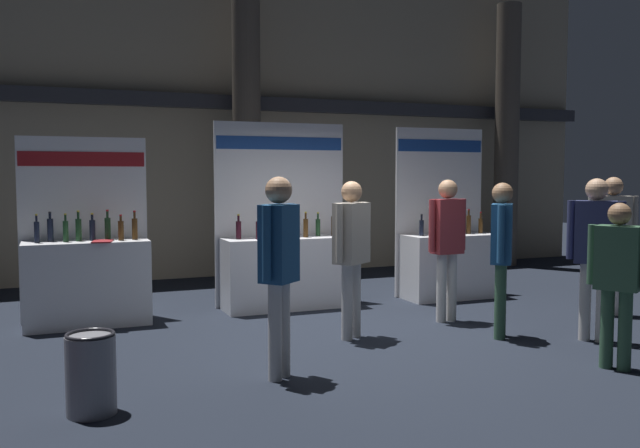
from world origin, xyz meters
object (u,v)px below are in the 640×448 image
Objects in this scene: visitor_8 at (618,271)px; visitor_1 at (501,246)px; visitor_5 at (447,237)px; exhibitor_booth_1 at (288,263)px; visitor_2 at (595,243)px; visitor_4 at (612,232)px; trash_bin at (91,373)px; visitor_7 at (279,259)px; exhibitor_booth_2 at (449,257)px; exhibitor_booth_0 at (87,275)px; visitor_3 at (351,244)px.

visitor_1 is at bearing -21.49° from visitor_8.
visitor_5 reaches higher than visitor_1.
visitor_2 is (2.50, -3.07, 0.47)m from exhibitor_booth_1.
visitor_4 is at bearing -28.75° from exhibitor_booth_1.
visitor_5 is (1.54, -1.61, 0.44)m from exhibitor_booth_1.
trash_bin is at bearing 46.37° from visitor_4.
visitor_7 is at bearing -110.62° from exhibitor_booth_1.
exhibitor_booth_2 is 1.43× the size of visitor_5.
visitor_1 is at bearing -57.24° from exhibitor_booth_1.
visitor_7 is (1.63, 0.32, 0.77)m from trash_bin.
exhibitor_booth_2 is at bearing 135.90° from visitor_2.
visitor_8 is at bearing -40.70° from exhibitor_booth_0.
visitor_8 is (0.34, -2.38, -0.12)m from visitor_5.
trash_bin is at bearing -7.76° from visitor_3.
visitor_8 is at bearing -84.88° from visitor_5.
visitor_4 reaches higher than visitor_3.
visitor_3 is (0.07, -1.95, 0.45)m from exhibitor_booth_1.
exhibitor_booth_0 is at bearing 18.31° from visitor_8.
visitor_7 is at bearing 42.16° from visitor_8.
trash_bin is 5.35m from visitor_2.
visitor_8 is at bearing -99.00° from exhibitor_booth_2.
exhibitor_booth_1 is 1.42× the size of visitor_4.
exhibitor_booth_0 is 3.63× the size of trash_bin.
visitor_4 is (3.76, -2.06, 0.47)m from exhibitor_booth_1.
visitor_2 is 1.02× the size of visitor_3.
exhibitor_booth_2 is 6.17m from trash_bin.
trash_bin is 0.36× the size of visitor_5.
visitor_2 is at bearing -30.03° from exhibitor_booth_0.
trash_bin is 6.73m from visitor_4.
visitor_4 is at bearing 84.18° from visitor_2.
exhibitor_booth_2 is 2.92m from visitor_2.
exhibitor_booth_1 is (2.64, 0.10, 0.01)m from exhibitor_booth_0.
visitor_7 is at bearing -63.48° from exhibitor_booth_0.
visitor_1 is 1.11× the size of visitor_8.
visitor_5 is 3.07m from visitor_7.
visitor_8 is at bearing -64.72° from exhibitor_booth_1.
visitor_5 reaches higher than visitor_8.
exhibitor_booth_0 reaches higher than trash_bin.
visitor_3 is (-2.43, 1.12, -0.02)m from visitor_2.
visitor_7 is at bearing 46.52° from visitor_4.
visitor_7 is (1.48, -2.97, 0.48)m from exhibitor_booth_0.
visitor_1 is (-0.84, -2.36, 0.43)m from exhibitor_booth_2.
visitor_3 is 0.97× the size of visitor_7.
visitor_7 is at bearing -154.54° from visitor_5.
visitor_2 reaches higher than visitor_5.
visitor_5 is at bearing -22.85° from visitor_8.
visitor_3 is (2.71, -1.85, 0.46)m from exhibitor_booth_0.
exhibitor_booth_2 is 2.55m from visitor_1.
visitor_2 is 1.61m from visitor_4.
exhibitor_booth_0 reaches higher than visitor_8.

